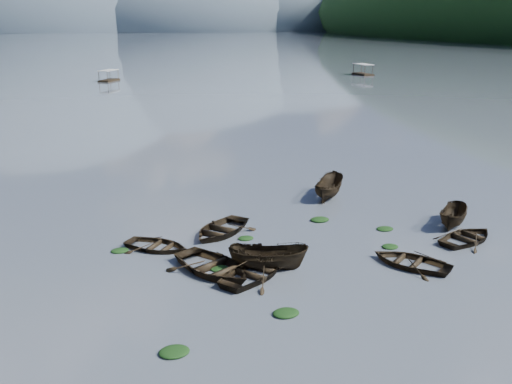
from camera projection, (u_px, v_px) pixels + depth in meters
name	position (u px, v px, depth m)	size (l,w,h in m)	color
ground_plane	(337.00, 310.00, 25.05)	(2400.00, 2400.00, 0.00)	#484F5A
haze_mtn_b	(35.00, 30.00, 830.77)	(520.00, 520.00, 340.00)	#475666
haze_mtn_c	(172.00, 30.00, 887.89)	(520.00, 520.00, 260.00)	#475666
haze_mtn_d	(281.00, 29.00, 939.31)	(520.00, 520.00, 220.00)	#475666
rowboat_0	(213.00, 272.00, 28.89)	(3.56, 4.99, 1.03)	black
rowboat_1	(255.00, 277.00, 28.35)	(3.11, 4.36, 0.90)	black
rowboat_2	(268.00, 269.00, 29.25)	(1.55, 4.11, 1.59)	black
rowboat_3	(411.00, 265.00, 29.64)	(2.93, 4.10, 0.85)	black
rowboat_4	(467.00, 241.00, 32.95)	(2.89, 4.04, 0.84)	black
rowboat_5	(453.00, 226.00, 35.43)	(1.44, 3.84, 1.48)	black
rowboat_6	(157.00, 249.00, 31.79)	(2.71, 3.80, 0.79)	black
rowboat_7	(221.00, 233.00, 34.14)	(3.27, 4.57, 0.95)	black
rowboat_8	(328.00, 197.00, 41.20)	(1.64, 4.36, 1.69)	black
weed_clump_0	(174.00, 353.00, 21.79)	(1.20, 0.98, 0.26)	black
weed_clump_1	(219.00, 269.00, 29.18)	(0.95, 0.76, 0.21)	black
weed_clump_2	(286.00, 314.00, 24.69)	(1.19, 0.95, 0.26)	black
weed_clump_3	(390.00, 247.00, 32.01)	(0.96, 0.81, 0.21)	black
weed_clump_4	(385.00, 230.00, 34.75)	(1.06, 0.84, 0.22)	black
weed_clump_5	(120.00, 251.00, 31.45)	(0.98, 0.79, 0.21)	black
weed_clump_6	(246.00, 239.00, 33.27)	(0.93, 0.77, 0.19)	black
weed_clump_7	(320.00, 221.00, 36.31)	(1.22, 0.98, 0.27)	black
pontoon_centre	(109.00, 81.00, 121.11)	(2.42, 5.80, 2.22)	black
pontoon_right	(363.00, 75.00, 135.18)	(2.65, 6.36, 2.44)	black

